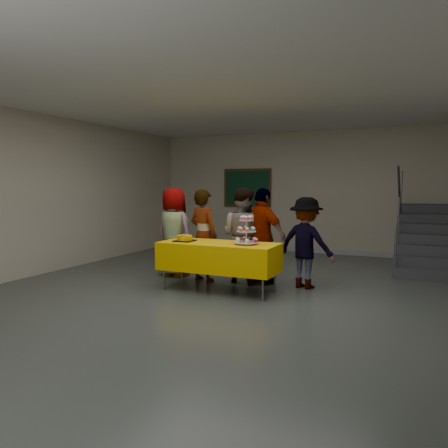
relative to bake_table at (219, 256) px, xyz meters
The scene contains 11 objects.
room_shell 1.69m from the bake_table, 50.21° to the right, with size 10.00×10.04×3.02m.
bake_table is the anchor object (origin of this frame).
cupcake_stand 0.61m from the bake_table, ahead, with size 0.38×0.38×0.44m.
bear_cake 0.64m from the bake_table, behind, with size 0.32×0.36×0.12m.
schoolchild_a 1.46m from the bake_table, 150.07° to the left, with size 0.80×0.52×1.63m, color slate.
schoolchild_b 0.82m from the bake_table, 135.02° to the left, with size 0.59×0.38×1.61m, color slate.
schoolchild_c 0.80m from the bake_table, 82.16° to the left, with size 0.79×0.62×1.63m, color slate.
schoolchild_d 0.91m from the bake_table, 56.80° to the left, with size 0.96×0.40×1.63m, color #5C5C65.
schoolchild_e 1.44m from the bake_table, 32.56° to the left, with size 0.96×0.55×1.48m, color slate.
staircase 4.77m from the bake_table, 49.53° to the left, with size 1.30×2.40×2.04m.
noticeboard 4.76m from the bake_table, 105.77° to the left, with size 1.30×0.05×1.00m.
Camera 1 is at (2.48, -5.69, 1.68)m, focal length 35.00 mm.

